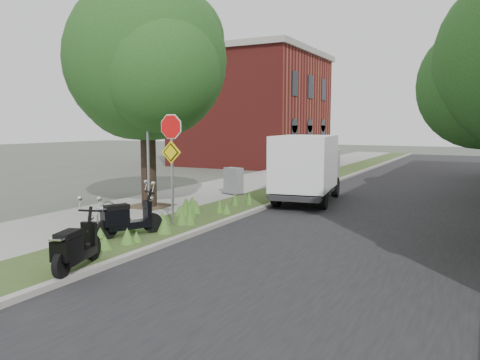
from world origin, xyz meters
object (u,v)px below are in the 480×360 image
object	(u,v)px
scooter_far	(123,221)
sign_assembly	(171,147)
box_truck	(307,165)
utility_cabinet	(233,181)
scooter_near	(73,251)

from	to	relation	value
scooter_far	sign_assembly	bearing A→B (deg)	78.87
box_truck	utility_cabinet	world-z (taller)	box_truck
sign_assembly	scooter_near	bearing A→B (deg)	-79.88
scooter_far	box_truck	xyz separation A→B (m)	(2.03, 7.86, 0.89)
sign_assembly	utility_cabinet	distance (m)	6.48
box_truck	utility_cabinet	distance (m)	3.20
sign_assembly	scooter_near	size ratio (longest dim) A/B	1.95
scooter_far	box_truck	world-z (taller)	box_truck
box_truck	utility_cabinet	size ratio (longest dim) A/B	4.64
sign_assembly	scooter_near	distance (m)	4.68
box_truck	scooter_near	bearing A→B (deg)	-95.16
sign_assembly	scooter_far	distance (m)	2.46
scooter_near	box_truck	xyz separation A→B (m)	(0.95, 10.46, 0.89)
sign_assembly	scooter_far	world-z (taller)	sign_assembly
scooter_far	scooter_near	bearing A→B (deg)	-67.43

